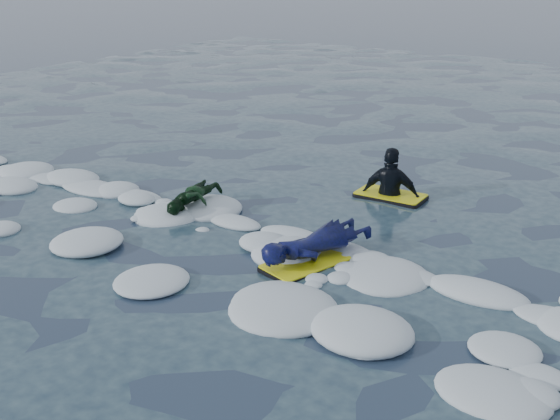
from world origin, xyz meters
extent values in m
plane|color=#19293D|center=(0.00, 0.00, 0.00)|extent=(120.00, 120.00, 0.00)
cube|color=black|center=(1.78, 0.96, 0.04)|extent=(0.94, 1.30, 0.06)
cube|color=#F2F114|center=(1.78, 0.96, 0.08)|extent=(0.91, 1.27, 0.02)
imported|color=#0D0E5C|center=(1.78, 1.21, 0.26)|extent=(1.07, 1.86, 0.42)
cube|color=black|center=(-0.76, 1.46, 0.03)|extent=(0.56, 0.83, 0.04)
cube|color=#F2F114|center=(-0.76, 1.46, 0.06)|extent=(0.54, 0.81, 0.01)
cube|color=#173AB1|center=(-0.76, 1.46, 0.06)|extent=(0.28, 0.74, 0.00)
imported|color=#0E3615|center=(-0.76, 1.66, 0.24)|extent=(0.65, 1.19, 0.43)
cube|color=black|center=(1.48, 4.09, 0.04)|extent=(1.18, 0.69, 0.06)
cube|color=#F2F114|center=(1.48, 4.09, 0.08)|extent=(1.16, 0.66, 0.02)
imported|color=black|center=(1.48, 4.09, 0.01)|extent=(1.09, 0.66, 1.73)
camera|label=1|loc=(6.29, -6.16, 3.95)|focal=45.00mm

